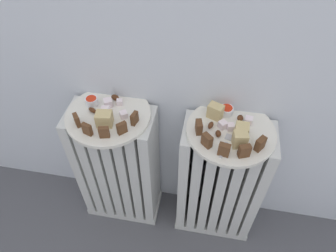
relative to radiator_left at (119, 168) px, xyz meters
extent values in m
cube|color=silver|center=(0.00, 0.00, -0.26)|extent=(0.30, 0.15, 0.03)
cube|color=silver|center=(-0.13, 0.00, 0.02)|extent=(0.03, 0.15, 0.53)
cube|color=silver|center=(-0.09, 0.00, 0.02)|extent=(0.03, 0.15, 0.53)
cube|color=silver|center=(-0.04, 0.00, 0.02)|extent=(0.03, 0.15, 0.53)
cube|color=silver|center=(0.00, 0.00, 0.02)|extent=(0.03, 0.15, 0.53)
cube|color=silver|center=(0.04, 0.00, 0.02)|extent=(0.03, 0.15, 0.53)
cube|color=silver|center=(0.09, 0.00, 0.02)|extent=(0.03, 0.15, 0.53)
cube|color=silver|center=(0.13, 0.00, 0.02)|extent=(0.03, 0.15, 0.53)
cube|color=silver|center=(0.39, 0.00, -0.26)|extent=(0.30, 0.15, 0.03)
cube|color=silver|center=(0.26, 0.00, 0.02)|extent=(0.03, 0.15, 0.53)
cube|color=silver|center=(0.30, 0.00, 0.02)|extent=(0.03, 0.15, 0.53)
cube|color=silver|center=(0.34, 0.00, 0.02)|extent=(0.03, 0.15, 0.53)
cube|color=silver|center=(0.39, 0.00, 0.02)|extent=(0.03, 0.15, 0.53)
cube|color=silver|center=(0.43, 0.00, 0.02)|extent=(0.03, 0.15, 0.53)
cube|color=silver|center=(0.47, 0.00, 0.02)|extent=(0.03, 0.15, 0.53)
cube|color=silver|center=(0.51, 0.00, 0.02)|extent=(0.03, 0.15, 0.53)
cylinder|color=silver|center=(0.00, 0.00, 0.29)|extent=(0.27, 0.27, 0.01)
cylinder|color=silver|center=(0.39, 0.00, 0.29)|extent=(0.27, 0.27, 0.01)
cube|color=#56351E|center=(-0.07, -0.06, 0.32)|extent=(0.03, 0.03, 0.04)
cube|color=#56351E|center=(-0.03, -0.09, 0.32)|extent=(0.03, 0.02, 0.04)
cube|color=#56351E|center=(0.02, -0.09, 0.32)|extent=(0.03, 0.02, 0.04)
cube|color=#56351E|center=(0.07, -0.07, 0.32)|extent=(0.03, 0.03, 0.04)
cube|color=#56351E|center=(0.09, -0.02, 0.32)|extent=(0.02, 0.03, 0.04)
cube|color=tan|center=(0.01, -0.04, 0.32)|extent=(0.05, 0.05, 0.05)
cube|color=white|center=(-0.01, 0.04, 0.31)|extent=(0.04, 0.04, 0.03)
cube|color=white|center=(0.05, -0.01, 0.31)|extent=(0.03, 0.03, 0.02)
cube|color=white|center=(0.00, 0.00, 0.31)|extent=(0.03, 0.03, 0.03)
cube|color=white|center=(0.02, 0.05, 0.31)|extent=(0.02, 0.02, 0.02)
ellipsoid|color=#4C2814|center=(0.00, 0.07, 0.30)|extent=(0.03, 0.03, 0.02)
ellipsoid|color=#4C2814|center=(-0.05, 0.00, 0.30)|extent=(0.03, 0.02, 0.02)
cylinder|color=white|center=(-0.06, 0.03, 0.31)|extent=(0.04, 0.04, 0.03)
cylinder|color=red|center=(-0.06, 0.03, 0.32)|extent=(0.03, 0.03, 0.01)
cube|color=#56351E|center=(0.29, -0.03, 0.32)|extent=(0.02, 0.04, 0.04)
cube|color=#56351E|center=(0.32, -0.07, 0.32)|extent=(0.04, 0.03, 0.04)
cube|color=#56351E|center=(0.37, -0.10, 0.32)|extent=(0.03, 0.02, 0.04)
cube|color=#56351E|center=(0.42, -0.09, 0.32)|extent=(0.04, 0.03, 0.04)
cube|color=#56351E|center=(0.47, -0.06, 0.32)|extent=(0.03, 0.04, 0.04)
cube|color=tan|center=(0.41, -0.05, 0.32)|extent=(0.04, 0.04, 0.05)
cube|color=tan|center=(0.41, -0.02, 0.32)|extent=(0.04, 0.04, 0.04)
cube|color=tan|center=(0.33, 0.05, 0.32)|extent=(0.05, 0.05, 0.05)
cube|color=white|center=(0.36, 0.01, 0.31)|extent=(0.03, 0.03, 0.02)
cube|color=white|center=(0.38, 0.00, 0.31)|extent=(0.02, 0.02, 0.02)
cube|color=white|center=(0.44, 0.04, 0.31)|extent=(0.03, 0.03, 0.02)
ellipsoid|color=#4C2814|center=(0.32, 0.00, 0.30)|extent=(0.02, 0.03, 0.02)
ellipsoid|color=#4C2814|center=(0.41, 0.05, 0.30)|extent=(0.02, 0.02, 0.02)
ellipsoid|color=#4C2814|center=(0.35, -0.03, 0.30)|extent=(0.02, 0.03, 0.02)
cylinder|color=white|center=(0.37, 0.07, 0.31)|extent=(0.04, 0.04, 0.02)
cylinder|color=red|center=(0.37, 0.07, 0.31)|extent=(0.04, 0.04, 0.01)
cube|color=#B7B7BC|center=(0.37, -0.08, 0.30)|extent=(0.02, 0.06, 0.00)
cube|color=#B7B7BC|center=(0.38, -0.03, 0.30)|extent=(0.02, 0.03, 0.00)
camera|label=1|loc=(0.31, -0.64, 0.98)|focal=32.83mm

